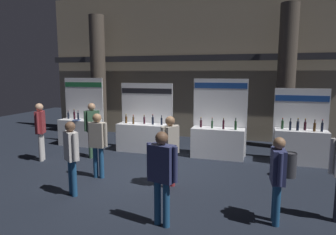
{
  "coord_description": "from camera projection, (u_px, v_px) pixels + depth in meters",
  "views": [
    {
      "loc": [
        2.83,
        -7.32,
        2.7
      ],
      "look_at": [
        0.34,
        0.89,
        1.42
      ],
      "focal_mm": 31.91,
      "sensor_mm": 36.0,
      "label": 1
    }
  ],
  "objects": [
    {
      "name": "visitor_7",
      "position": [
        278.0,
        173.0,
        5.27
      ],
      "size": [
        0.26,
        0.6,
        1.59
      ],
      "rotation": [
        0.0,
        0.0,
        1.65
      ],
      "color": "navy",
      "rests_on": "ground_plane"
    },
    {
      "name": "hall_colonnade",
      "position": [
        188.0,
        67.0,
        12.29
      ],
      "size": [
        12.57,
        1.37,
        6.0
      ],
      "color": "gray",
      "rests_on": "ground_plane"
    },
    {
      "name": "trash_bin",
      "position": [
        290.0,
        165.0,
        7.77
      ],
      "size": [
        0.34,
        0.34,
        0.66
      ],
      "color": "#38383D",
      "rests_on": "ground_plane"
    },
    {
      "name": "visitor_2",
      "position": [
        98.0,
        140.0,
        7.64
      ],
      "size": [
        0.55,
        0.22,
        1.69
      ],
      "rotation": [
        0.0,
        0.0,
        3.13
      ],
      "color": "navy",
      "rests_on": "ground_plane"
    },
    {
      "name": "exhibitor_booth_3",
      "position": [
        300.0,
        144.0,
        8.93
      ],
      "size": [
        1.56,
        0.66,
        2.24
      ],
      "color": "white",
      "rests_on": "ground_plane"
    },
    {
      "name": "visitor_3",
      "position": [
        162.0,
        170.0,
        5.18
      ],
      "size": [
        0.61,
        0.35,
        1.71
      ],
      "rotation": [
        0.0,
        0.0,
        2.88
      ],
      "color": "navy",
      "rests_on": "ground_plane"
    },
    {
      "name": "visitor_6",
      "position": [
        170.0,
        145.0,
        7.01
      ],
      "size": [
        0.39,
        0.49,
        1.71
      ],
      "rotation": [
        0.0,
        0.0,
        4.22
      ],
      "color": "maroon",
      "rests_on": "ground_plane"
    },
    {
      "name": "exhibitor_booth_2",
      "position": [
        218.0,
        139.0,
        9.59
      ],
      "size": [
        1.74,
        0.66,
        2.52
      ],
      "color": "white",
      "rests_on": "ground_plane"
    },
    {
      "name": "visitor_0",
      "position": [
        92.0,
        126.0,
        9.45
      ],
      "size": [
        0.39,
        0.39,
        1.77
      ],
      "rotation": [
        0.0,
        0.0,
        0.8
      ],
      "color": "#33563D",
      "rests_on": "ground_plane"
    },
    {
      "name": "exhibitor_booth_0",
      "position": [
        81.0,
        129.0,
        11.26
      ],
      "size": [
        1.61,
        0.72,
        2.52
      ],
      "color": "white",
      "rests_on": "ground_plane"
    },
    {
      "name": "exhibitor_booth_1",
      "position": [
        144.0,
        134.0,
        10.35
      ],
      "size": [
        1.9,
        0.66,
        2.35
      ],
      "color": "white",
      "rests_on": "ground_plane"
    },
    {
      "name": "ground_plane",
      "position": [
        147.0,
        173.0,
        8.14
      ],
      "size": [
        25.14,
        25.14,
        0.0
      ],
      "primitive_type": "plane",
      "color": "black"
    },
    {
      "name": "visitor_4",
      "position": [
        40.0,
        127.0,
        9.16
      ],
      "size": [
        0.33,
        0.49,
        1.79
      ],
      "rotation": [
        0.0,
        0.0,
        1.96
      ],
      "color": "silver",
      "rests_on": "ground_plane"
    },
    {
      "name": "visitor_5",
      "position": [
        71.0,
        153.0,
        6.52
      ],
      "size": [
        0.42,
        0.36,
        1.66
      ],
      "rotation": [
        0.0,
        0.0,
        2.55
      ],
      "color": "navy",
      "rests_on": "ground_plane"
    }
  ]
}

